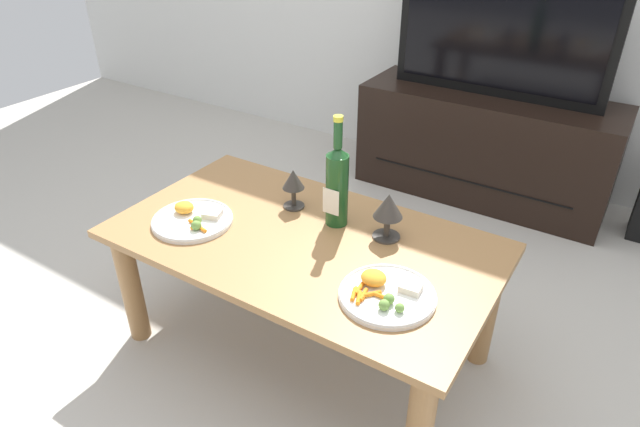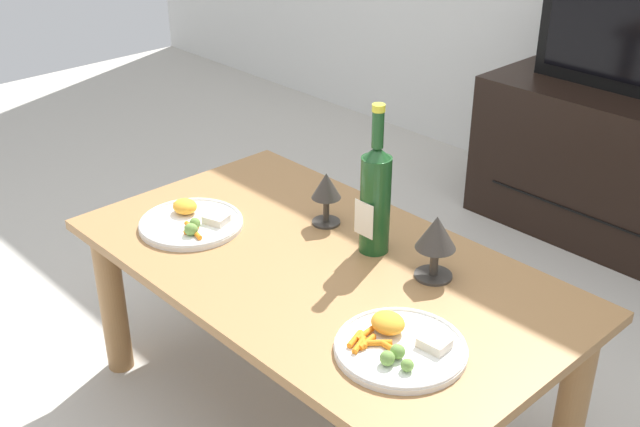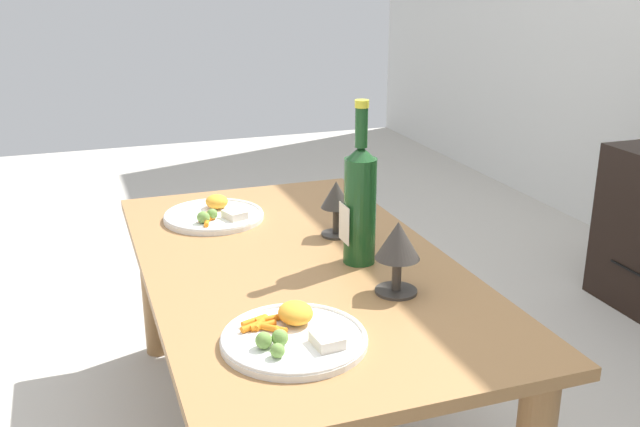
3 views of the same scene
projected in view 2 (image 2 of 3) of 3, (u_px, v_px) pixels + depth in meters
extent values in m
plane|color=#B7B2A8|center=(321.00, 415.00, 2.04)|extent=(6.40, 6.40, 0.00)
cube|color=#9E7042|center=(321.00, 266.00, 1.83)|extent=(1.19, 0.67, 0.03)
cylinder|color=#9E7042|center=(112.00, 301.00, 2.12)|extent=(0.07, 0.07, 0.44)
cylinder|color=#9E7042|center=(267.00, 234.00, 2.45)|extent=(0.07, 0.07, 0.44)
cylinder|color=#9E7042|center=(573.00, 402.00, 1.76)|extent=(0.07, 0.07, 0.44)
cube|color=black|center=(616.00, 227.00, 2.61)|extent=(0.98, 0.01, 0.01)
cylinder|color=#19471E|center=(375.00, 205.00, 1.82)|extent=(0.07, 0.07, 0.24)
cone|color=#19471E|center=(377.00, 153.00, 1.76)|extent=(0.07, 0.07, 0.03)
cylinder|color=#19471E|center=(378.00, 129.00, 1.74)|extent=(0.03, 0.03, 0.08)
cylinder|color=yellow|center=(379.00, 108.00, 1.71)|extent=(0.03, 0.03, 0.02)
cube|color=silver|center=(364.00, 219.00, 1.81)|extent=(0.06, 0.00, 0.09)
cylinder|color=#38332D|center=(326.00, 222.00, 2.00)|extent=(0.07, 0.07, 0.01)
cylinder|color=#38332D|center=(326.00, 209.00, 1.98)|extent=(0.02, 0.02, 0.07)
cone|color=#38332D|center=(326.00, 185.00, 1.95)|extent=(0.07, 0.07, 0.07)
cylinder|color=#38332D|center=(433.00, 275.00, 1.77)|extent=(0.09, 0.09, 0.01)
cylinder|color=#38332D|center=(434.00, 261.00, 1.75)|extent=(0.02, 0.02, 0.07)
cone|color=#38332D|center=(436.00, 232.00, 1.72)|extent=(0.09, 0.09, 0.08)
cylinder|color=white|center=(191.00, 224.00, 1.98)|extent=(0.26, 0.26, 0.01)
torus|color=white|center=(191.00, 221.00, 1.98)|extent=(0.26, 0.26, 0.01)
ellipsoid|color=orange|center=(185.00, 206.00, 2.01)|extent=(0.07, 0.06, 0.04)
cube|color=beige|center=(216.00, 219.00, 1.97)|extent=(0.07, 0.06, 0.02)
cylinder|color=orange|center=(197.00, 234.00, 1.91)|extent=(0.04, 0.02, 0.01)
cylinder|color=orange|center=(191.00, 229.00, 1.93)|extent=(0.02, 0.04, 0.01)
cylinder|color=orange|center=(191.00, 226.00, 1.95)|extent=(0.04, 0.02, 0.01)
sphere|color=olive|center=(192.00, 229.00, 1.91)|extent=(0.03, 0.03, 0.03)
sphere|color=olive|center=(195.00, 223.00, 1.94)|extent=(0.03, 0.03, 0.03)
sphere|color=olive|center=(191.00, 229.00, 1.91)|extent=(0.03, 0.03, 0.03)
cylinder|color=white|center=(400.00, 349.00, 1.53)|extent=(0.26, 0.26, 0.01)
torus|color=white|center=(401.00, 346.00, 1.52)|extent=(0.26, 0.26, 0.01)
ellipsoid|color=orange|center=(388.00, 323.00, 1.56)|extent=(0.07, 0.06, 0.04)
cube|color=beige|center=(434.00, 343.00, 1.52)|extent=(0.06, 0.05, 0.02)
cylinder|color=orange|center=(390.00, 348.00, 1.51)|extent=(0.05, 0.01, 0.01)
cylinder|color=orange|center=(379.00, 343.00, 1.53)|extent=(0.04, 0.04, 0.01)
cylinder|color=orange|center=(365.00, 334.00, 1.55)|extent=(0.02, 0.05, 0.01)
cylinder|color=orange|center=(362.00, 339.00, 1.53)|extent=(0.05, 0.04, 0.01)
cylinder|color=orange|center=(367.00, 342.00, 1.53)|extent=(0.02, 0.05, 0.01)
cylinder|color=orange|center=(355.00, 339.00, 1.54)|extent=(0.03, 0.05, 0.01)
cylinder|color=orange|center=(359.00, 345.00, 1.52)|extent=(0.03, 0.05, 0.01)
sphere|color=olive|center=(407.00, 365.00, 1.45)|extent=(0.03, 0.03, 0.03)
sphere|color=olive|center=(387.00, 358.00, 1.47)|extent=(0.03, 0.03, 0.03)
sphere|color=olive|center=(398.00, 352.00, 1.49)|extent=(0.03, 0.03, 0.03)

